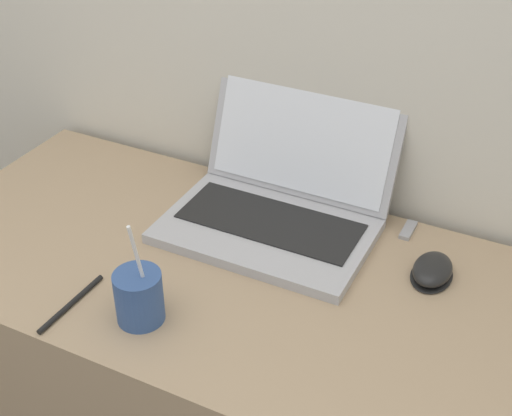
# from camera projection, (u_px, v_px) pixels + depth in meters

# --- Properties ---
(desk) EXTENTS (1.19, 0.58, 0.72)m
(desk) POSITION_uv_depth(u_px,v_px,m) (230.00, 404.00, 1.46)
(desk) COLOR tan
(desk) RESTS_ON ground_plane
(laptop) EXTENTS (0.39, 0.34, 0.24)m
(laptop) POSITION_uv_depth(u_px,v_px,m) (280.00, 196.00, 1.35)
(laptop) COLOR #ADADB2
(laptop) RESTS_ON desk
(drink_cup) EXTENTS (0.08, 0.08, 0.19)m
(drink_cup) POSITION_uv_depth(u_px,v_px,m) (139.00, 296.00, 1.13)
(drink_cup) COLOR #33518C
(drink_cup) RESTS_ON desk
(computer_mouse) EXTENTS (0.07, 0.10, 0.03)m
(computer_mouse) POSITION_uv_depth(u_px,v_px,m) (432.00, 270.00, 1.23)
(computer_mouse) COLOR black
(computer_mouse) RESTS_ON desk
(usb_stick) EXTENTS (0.02, 0.06, 0.01)m
(usb_stick) POSITION_uv_depth(u_px,v_px,m) (408.00, 230.00, 1.35)
(usb_stick) COLOR #99999E
(usb_stick) RESTS_ON desk
(pen) EXTENTS (0.01, 0.16, 0.01)m
(pen) POSITION_uv_depth(u_px,v_px,m) (71.00, 303.00, 1.17)
(pen) COLOR black
(pen) RESTS_ON desk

